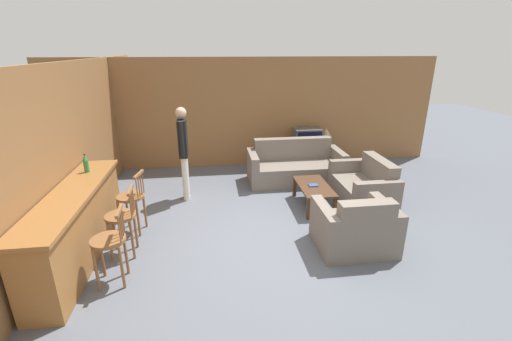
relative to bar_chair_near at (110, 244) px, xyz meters
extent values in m
plane|color=#565B66|center=(2.19, 0.70, -0.54)|extent=(24.00, 24.00, 0.00)
cube|color=olive|center=(2.19, 4.42, 0.76)|extent=(9.40, 0.08, 2.60)
cube|color=olive|center=(-0.92, 2.06, 0.76)|extent=(0.08, 8.72, 2.60)
cube|color=brown|center=(-0.59, 0.63, -0.07)|extent=(0.47, 2.66, 0.95)
cube|color=brown|center=(-0.59, 0.63, 0.43)|extent=(0.55, 2.72, 0.05)
cylinder|color=brown|center=(-0.02, 0.00, 0.06)|extent=(0.44, 0.44, 0.04)
cylinder|color=brown|center=(-0.17, 0.14, -0.25)|extent=(0.04, 0.04, 0.58)
cylinder|color=brown|center=(-0.15, -0.15, -0.25)|extent=(0.04, 0.04, 0.58)
cylinder|color=brown|center=(0.12, 0.15, -0.25)|extent=(0.04, 0.04, 0.58)
cylinder|color=brown|center=(0.14, -0.14, -0.25)|extent=(0.04, 0.04, 0.58)
cylinder|color=brown|center=(0.16, 0.13, 0.25)|extent=(0.02, 0.02, 0.34)
cylinder|color=brown|center=(0.16, 0.05, 0.25)|extent=(0.02, 0.02, 0.34)
cylinder|color=brown|center=(0.16, -0.03, 0.25)|extent=(0.02, 0.02, 0.34)
cylinder|color=brown|center=(0.17, -0.12, 0.25)|extent=(0.02, 0.02, 0.34)
cube|color=brown|center=(0.16, 0.01, 0.44)|extent=(0.05, 0.36, 0.04)
cylinder|color=brown|center=(-0.02, 0.63, 0.06)|extent=(0.43, 0.43, 0.04)
cylinder|color=brown|center=(-0.17, 0.77, -0.25)|extent=(0.04, 0.04, 0.58)
cylinder|color=brown|center=(-0.15, 0.48, -0.25)|extent=(0.04, 0.04, 0.58)
cylinder|color=brown|center=(0.12, 0.78, -0.25)|extent=(0.04, 0.04, 0.58)
cylinder|color=brown|center=(0.14, 0.49, -0.25)|extent=(0.04, 0.04, 0.58)
cylinder|color=brown|center=(0.16, 0.76, 0.25)|extent=(0.02, 0.02, 0.34)
cylinder|color=brown|center=(0.16, 0.68, 0.25)|extent=(0.02, 0.02, 0.34)
cylinder|color=brown|center=(0.16, 0.60, 0.25)|extent=(0.02, 0.02, 0.34)
cylinder|color=brown|center=(0.17, 0.52, 0.25)|extent=(0.02, 0.02, 0.34)
cube|color=brown|center=(0.16, 0.64, 0.44)|extent=(0.05, 0.36, 0.04)
cylinder|color=brown|center=(-0.02, 1.29, 0.06)|extent=(0.49, 0.49, 0.04)
cylinder|color=brown|center=(-0.13, 1.46, -0.25)|extent=(0.04, 0.04, 0.58)
cylinder|color=brown|center=(-0.19, 1.17, -0.25)|extent=(0.04, 0.04, 0.58)
cylinder|color=brown|center=(0.15, 1.40, -0.25)|extent=(0.04, 0.04, 0.58)
cylinder|color=brown|center=(0.10, 1.12, -0.25)|extent=(0.04, 0.04, 0.58)
cylinder|color=brown|center=(0.18, 1.38, 0.25)|extent=(0.02, 0.02, 0.34)
cylinder|color=brown|center=(0.17, 1.30, 0.25)|extent=(0.02, 0.02, 0.34)
cylinder|color=brown|center=(0.15, 1.21, 0.25)|extent=(0.02, 0.02, 0.34)
cylinder|color=brown|center=(0.14, 1.13, 0.25)|extent=(0.02, 0.02, 0.34)
cube|color=brown|center=(0.16, 1.25, 0.44)|extent=(0.10, 0.35, 0.04)
cube|color=#70665B|center=(3.08, 3.05, -0.33)|extent=(1.72, 0.92, 0.43)
cube|color=#70665B|center=(3.08, 3.40, 0.12)|extent=(1.72, 0.22, 0.47)
cube|color=#70665B|center=(2.14, 3.05, -0.20)|extent=(0.16, 0.92, 0.69)
cube|color=#70665B|center=(4.02, 3.05, -0.20)|extent=(0.16, 0.92, 0.69)
cube|color=#70665B|center=(3.29, 0.37, -0.33)|extent=(0.77, 0.88, 0.43)
cube|color=#70665B|center=(3.29, 0.04, 0.11)|extent=(0.77, 0.22, 0.45)
cube|color=#70665B|center=(3.76, 0.37, -0.20)|extent=(0.16, 0.88, 0.67)
cube|color=#70665B|center=(2.83, 0.37, -0.20)|extent=(0.16, 0.88, 0.67)
cube|color=#70665B|center=(4.04, 1.81, -0.33)|extent=(0.85, 1.06, 0.43)
cube|color=#70665B|center=(4.36, 1.81, 0.10)|extent=(0.22, 1.06, 0.43)
cube|color=#70665B|center=(4.04, 2.42, -0.21)|extent=(0.85, 0.16, 0.67)
cube|color=#70665B|center=(4.04, 1.20, -0.21)|extent=(0.85, 0.16, 0.67)
cube|color=#472D1E|center=(3.11, 1.79, -0.14)|extent=(0.55, 1.08, 0.04)
cube|color=#472D1E|center=(2.88, 1.29, -0.35)|extent=(0.06, 0.06, 0.38)
cube|color=#472D1E|center=(3.35, 1.29, -0.35)|extent=(0.06, 0.06, 0.38)
cube|color=#472D1E|center=(2.88, 2.29, -0.35)|extent=(0.06, 0.06, 0.38)
cube|color=#472D1E|center=(3.35, 2.29, -0.35)|extent=(0.06, 0.06, 0.38)
cube|color=#2D2319|center=(3.60, 4.04, -0.29)|extent=(1.25, 0.54, 0.51)
cube|color=#4C4C4C|center=(3.60, 4.04, 0.19)|extent=(0.66, 0.41, 0.45)
cube|color=black|center=(3.60, 3.83, 0.19)|extent=(0.59, 0.01, 0.38)
cylinder|color=#2D7F3D|center=(-0.63, 1.41, 0.55)|extent=(0.08, 0.08, 0.19)
cone|color=#2D7F3D|center=(-0.63, 1.41, 0.69)|extent=(0.07, 0.07, 0.08)
cylinder|color=black|center=(-0.63, 1.41, 0.74)|extent=(0.03, 0.03, 0.02)
cube|color=navy|center=(3.09, 1.77, -0.12)|extent=(0.16, 0.13, 0.02)
cylinder|color=brown|center=(4.07, 4.04, -0.02)|extent=(0.16, 0.16, 0.02)
cylinder|color=brown|center=(4.07, 4.04, 0.10)|extent=(0.03, 0.03, 0.21)
cone|color=tan|center=(4.07, 4.04, 0.30)|extent=(0.27, 0.27, 0.20)
cylinder|color=silver|center=(0.76, 2.53, -0.10)|extent=(0.12, 0.12, 0.88)
cylinder|color=silver|center=(0.76, 2.40, -0.10)|extent=(0.12, 0.12, 0.88)
cube|color=black|center=(0.76, 2.46, 0.68)|extent=(0.16, 0.39, 0.69)
cylinder|color=black|center=(0.76, 2.68, 0.71)|extent=(0.08, 0.08, 0.64)
cylinder|color=black|center=(0.76, 2.25, 0.71)|extent=(0.08, 0.08, 0.64)
sphere|color=tan|center=(0.76, 2.46, 1.15)|extent=(0.20, 0.20, 0.20)
camera|label=1|loc=(1.27, -3.81, 2.25)|focal=24.00mm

